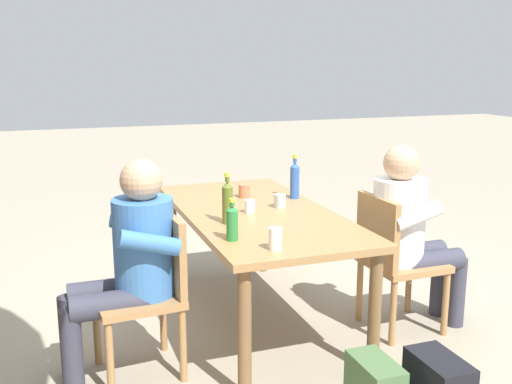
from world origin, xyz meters
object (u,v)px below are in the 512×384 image
Objects in this scene: chair_near_left at (393,256)px; cup_terracotta at (244,191)px; bottle_blue at (295,180)px; cup_glass at (250,206)px; cup_steel at (280,201)px; person_in_white_shirt at (409,228)px; chair_far_left at (151,285)px; cup_white at (275,239)px; bottle_green at (232,222)px; person_in_plaid_shirt at (129,258)px; bottle_olive at (228,202)px; dining_table at (256,223)px.

chair_near_left reaches higher than cup_terracotta.
bottle_blue is (0.66, 0.38, 0.38)m from chair_near_left.
cup_glass is 0.24m from cup_steel.
person_in_white_shirt is at bearing -143.09° from bottle_blue.
chair_far_left is 0.74m from cup_white.
bottle_green is (-0.13, 1.08, 0.35)m from chair_near_left.
cup_white is at bearing -117.90° from person_in_plaid_shirt.
person_in_white_shirt reaches higher than chair_far_left.
chair_far_left is 0.56m from bottle_green.
person_in_plaid_shirt reaches higher than cup_steel.
person_in_plaid_shirt is (0.00, 1.71, 0.00)m from person_in_white_shirt.
person_in_plaid_shirt is 0.89m from cup_glass.
bottle_olive is 3.64× the size of cup_glass.
chair_near_left is (-0.42, -0.75, -0.17)m from dining_table.
bottle_olive reaches higher than cup_terracotta.
person_in_white_shirt is at bearing -123.09° from cup_steel.
person_in_plaid_shirt reaches higher than cup_glass.
person_in_plaid_shirt is 14.25× the size of cup_glass.
bottle_olive is at bearing 153.30° from cup_terracotta.
chair_near_left is 0.79m from cup_steel.
bottle_green reaches higher than cup_steel.
cup_glass reaches higher than dining_table.
cup_steel reaches higher than dining_table.
chair_far_left is (0.01, 1.49, 0.00)m from chair_near_left.
chair_near_left is at bearing -138.77° from cup_terracotta.
bottle_olive reaches higher than chair_far_left.
chair_near_left is 2.89× the size of bottle_olive.
cup_white is (-0.36, 0.92, 0.31)m from chair_near_left.
cup_glass is 0.97× the size of cup_steel.
person_in_plaid_shirt reaches higher than chair_near_left.
cup_white is at bearing 167.28° from dining_table.
chair_near_left is at bearing 91.08° from person_in_white_shirt.
person_in_plaid_shirt is at bearing 113.44° from cup_steel.
person_in_plaid_shirt reaches higher than bottle_olive.
cup_white is (-1.01, 0.54, -0.07)m from bottle_blue.
cup_glass is at bearing 67.48° from person_in_white_shirt.
chair_near_left reaches higher than cup_white.
dining_table is at bearing 97.65° from cup_steel.
cup_terracotta is (0.80, 0.81, 0.13)m from person_in_white_shirt.
bottle_blue is at bearing 36.91° from person_in_white_shirt.
person_in_white_shirt reaches higher than chair_near_left.
dining_table is 8.31× the size of bottle_green.
chair_near_left reaches higher than cup_glass.
cup_glass is (-0.04, 0.06, 0.12)m from dining_table.
cup_terracotta is (0.60, -0.30, -0.08)m from bottle_olive.
cup_steel is at bearing -59.57° from bottle_olive.
person_in_plaid_shirt is (-0.01, 0.11, 0.17)m from chair_far_left.
cup_white reaches higher than cup_steel.
person_in_white_shirt is 13.06× the size of cup_terracotta.
person_in_white_shirt is 1.71m from person_in_plaid_shirt.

